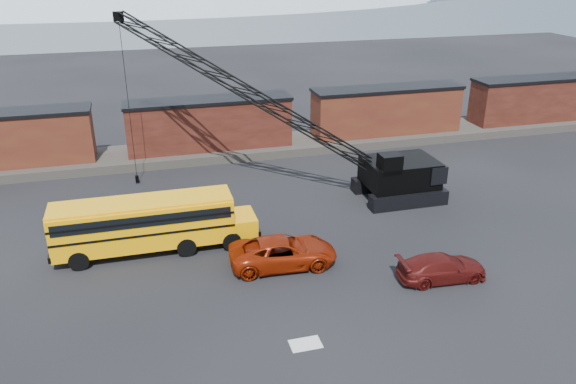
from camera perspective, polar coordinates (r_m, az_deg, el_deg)
name	(u,v)px	position (r m, az deg, el deg)	size (l,w,h in m)	color
ground	(273,296)	(28.76, -1.53, -10.55)	(160.00, 160.00, 0.00)	black
gravel_berm	(211,151)	(48.17, -7.83, 4.15)	(120.00, 5.00, 0.70)	#453F39
boxcar_west_near	(0,139)	(48.26, -27.20, 4.79)	(13.70, 3.10, 4.17)	#4A1A15
boxcar_mid	(209,124)	(47.44, -7.99, 6.90)	(13.70, 3.10, 4.17)	#592219
boxcar_east_near	(387,110)	(51.81, 9.98, 8.18)	(13.70, 3.10, 4.17)	#4A1A15
boxcar_east_far	(539,99)	(60.25, 24.11, 8.64)	(13.70, 3.10, 4.17)	#592219
snow_patch	(306,344)	(25.75, 1.79, -15.17)	(1.40, 0.90, 0.02)	silver
school_bus	(150,223)	(32.89, -13.83, -3.04)	(11.65, 2.65, 3.19)	#FFA605
red_pickup	(283,252)	(30.95, -0.51, -6.10)	(2.72, 5.90, 1.64)	maroon
maroon_suv	(442,268)	(30.85, 15.35, -7.41)	(1.94, 4.76, 1.38)	#4D100D
crawler_crane	(251,94)	(38.42, -3.77, 9.88)	(20.92, 10.08, 12.50)	black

